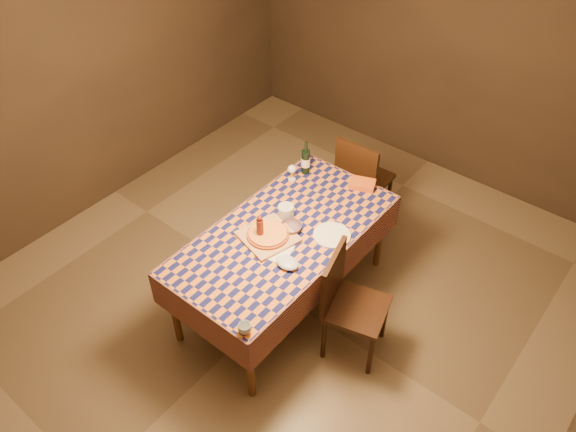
{
  "coord_description": "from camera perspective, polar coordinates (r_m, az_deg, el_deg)",
  "views": [
    {
      "loc": [
        1.94,
        -2.35,
        3.67
      ],
      "look_at": [
        0.0,
        0.05,
        0.9
      ],
      "focal_mm": 35.0,
      "sensor_mm": 36.0,
      "label": 1
    }
  ],
  "objects": [
    {
      "name": "wine_bottle",
      "position": [
        4.7,
        1.81,
        5.58
      ],
      "size": [
        0.09,
        0.09,
        0.3
      ],
      "color": "black",
      "rests_on": "dining_table"
    },
    {
      "name": "flour_patch",
      "position": [
        4.07,
        -1.55,
        -3.48
      ],
      "size": [
        0.31,
        0.27,
        0.0
      ],
      "primitive_type": "cube",
      "rotation": [
        0.0,
        0.0,
        0.26
      ],
      "color": "silver",
      "rests_on": "dining_table"
    },
    {
      "name": "pepper_mill",
      "position": [
        4.09,
        -2.86,
        -1.26
      ],
      "size": [
        0.06,
        0.06,
        0.22
      ],
      "color": "#521713",
      "rests_on": "dining_table"
    },
    {
      "name": "dining_table",
      "position": [
        4.26,
        -0.42,
        -2.42
      ],
      "size": [
        0.94,
        1.84,
        0.77
      ],
      "color": "brown",
      "rests_on": "ground"
    },
    {
      "name": "room",
      "position": [
        3.83,
        -0.47,
        4.63
      ],
      "size": [
        5.0,
        5.1,
        2.7
      ],
      "color": "brown",
      "rests_on": "ground"
    },
    {
      "name": "tumbler",
      "position": [
        3.58,
        -4.41,
        -11.31
      ],
      "size": [
        0.1,
        0.1,
        0.07
      ],
      "primitive_type": "imported",
      "rotation": [
        0.0,
        0.0,
        0.19
      ],
      "color": "silver",
      "rests_on": "dining_table"
    },
    {
      "name": "pizza",
      "position": [
        4.14,
        -2.06,
        -1.84
      ],
      "size": [
        0.35,
        0.35,
        0.03
      ],
      "color": "#913B18",
      "rests_on": "cutting_board"
    },
    {
      "name": "cutting_board",
      "position": [
        4.16,
        -2.05,
        -2.1
      ],
      "size": [
        0.45,
        0.45,
        0.02
      ],
      "primitive_type": "cube",
      "rotation": [
        0.0,
        0.0,
        -0.25
      ],
      "color": "tan",
      "rests_on": "dining_table"
    },
    {
      "name": "deli_tub",
      "position": [
        4.3,
        -0.21,
        0.46
      ],
      "size": [
        0.15,
        0.15,
        0.1
      ],
      "primitive_type": "cylinder",
      "rotation": [
        0.0,
        0.0,
        0.25
      ],
      "color": "#B7BCBE",
      "rests_on": "dining_table"
    },
    {
      "name": "flour_bag",
      "position": [
        3.95,
        -0.07,
        -4.76
      ],
      "size": [
        0.2,
        0.17,
        0.05
      ],
      "primitive_type": "ellipsoid",
      "rotation": [
        0.0,
        0.0,
        -0.23
      ],
      "color": "#A3B5D1",
      "rests_on": "dining_table"
    },
    {
      "name": "wine_glass",
      "position": [
        4.63,
        0.4,
        4.73
      ],
      "size": [
        0.07,
        0.07,
        0.14
      ],
      "color": "silver",
      "rests_on": "dining_table"
    },
    {
      "name": "chair_far",
      "position": [
        5.17,
        7.43,
        3.99
      ],
      "size": [
        0.43,
        0.44,
        0.93
      ],
      "color": "black",
      "rests_on": "ground"
    },
    {
      "name": "chair_right",
      "position": [
        4.11,
        6.0,
        -8.38
      ],
      "size": [
        0.52,
        0.52,
        0.93
      ],
      "color": "black",
      "rests_on": "ground"
    },
    {
      "name": "bowl",
      "position": [
        4.21,
        0.32,
        -1.18
      ],
      "size": [
        0.18,
        0.18,
        0.05
      ],
      "primitive_type": "imported",
      "rotation": [
        0.0,
        0.0,
        0.1
      ],
      "color": "#5E444F",
      "rests_on": "dining_table"
    },
    {
      "name": "white_plate",
      "position": [
        4.18,
        4.48,
        -1.96
      ],
      "size": [
        0.36,
        0.36,
        0.02
      ],
      "primitive_type": "cylinder",
      "rotation": [
        0.0,
        0.0,
        -0.37
      ],
      "color": "silver",
      "rests_on": "dining_table"
    },
    {
      "name": "takeout_container",
      "position": [
        4.64,
        7.58,
        3.23
      ],
      "size": [
        0.24,
        0.21,
        0.05
      ],
      "primitive_type": "cube",
      "rotation": [
        0.0,
        0.0,
        0.38
      ],
      "color": "#D3541B",
      "rests_on": "dining_table"
    }
  ]
}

